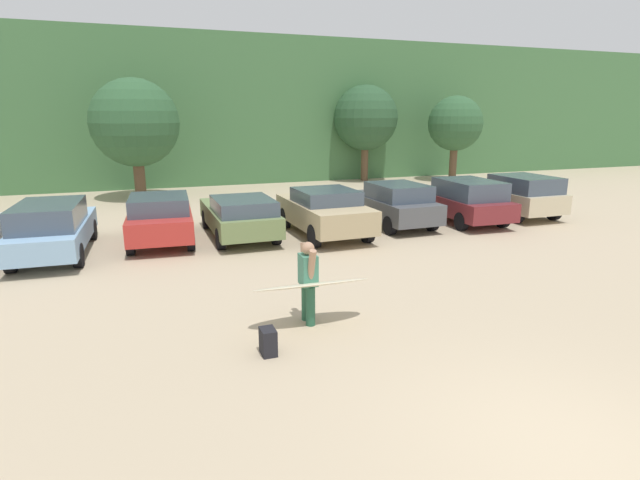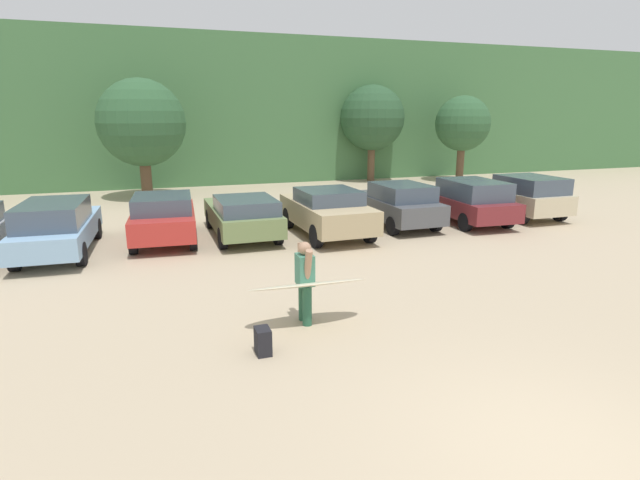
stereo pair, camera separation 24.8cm
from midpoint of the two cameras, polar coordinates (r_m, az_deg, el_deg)
name	(u,v)px [view 2 (the right image)]	position (r m, az deg, el deg)	size (l,w,h in m)	color
ground_plane	(555,450)	(7.08, 26.13, -20.66)	(120.00, 120.00, 0.00)	tan
hillside_ridge	(213,111)	(34.43, -11.83, 14.13)	(108.00, 12.00, 8.12)	#427042
tree_left	(142,123)	(24.88, -19.32, 12.42)	(3.97, 3.97, 5.47)	brown
tree_right	(372,118)	(30.19, 6.18, 13.58)	(3.74, 3.74, 5.53)	brown
tree_center	(463,124)	(30.98, 16.13, 12.54)	(3.15, 3.15, 4.92)	brown
parked_car_sky_blue	(57,226)	(15.88, -27.30, 1.39)	(1.93, 4.84, 1.54)	#84ADD1
parked_car_red	(164,217)	(16.21, -16.92, 2.53)	(2.09, 4.03, 1.48)	#B72D28
parked_car_olive_green	(242,215)	(16.31, -8.38, 2.87)	(1.91, 4.55, 1.37)	#6B7F4C
parked_car_tan	(327,211)	(16.38, 1.22, 3.35)	(2.04, 4.40, 1.53)	tan
parked_car_dark_gray	(397,204)	(18.03, 9.10, 4.10)	(1.89, 4.22, 1.53)	#4C4F54
parked_car_maroon	(466,200)	(19.21, 16.61, 4.37)	(2.05, 4.76, 1.59)	maroon
parked_car_champagne	(521,195)	(20.91, 22.13, 4.74)	(1.94, 4.13, 1.62)	beige
person_adult	(305,278)	(9.43, -0.97, -4.29)	(0.30, 0.70, 1.59)	#26593F
surfboard_cream	(308,285)	(9.34, -0.59, -5.10)	(2.28, 0.69, 0.26)	beige
backpack_dropped	(263,341)	(8.51, -5.65, -11.36)	(0.24, 0.34, 0.45)	black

